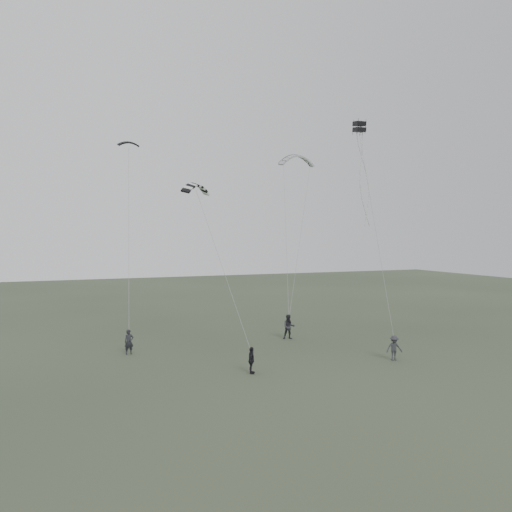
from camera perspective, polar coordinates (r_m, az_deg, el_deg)
name	(u,v)px	position (r m, az deg, el deg)	size (l,w,h in m)	color
ground	(274,361)	(33.20, 2.11, -11.95)	(140.00, 140.00, 0.00)	#333F2B
flyer_left	(129,342)	(36.00, -14.31, -9.50)	(0.63, 0.41, 1.71)	black
flyer_right	(289,327)	(40.01, 3.78, -8.08)	(0.95, 0.74, 1.95)	#27272D
flyer_center	(251,360)	(30.18, -0.53, -11.84)	(0.93, 0.39, 1.59)	black
flyer_far	(394,348)	(34.47, 15.52, -10.09)	(1.06, 0.61, 1.64)	#2E2F33
kite_dark_small	(129,142)	(40.81, -14.35, 12.47)	(1.61, 0.48, 0.52)	black
kite_pale_large	(297,156)	(49.17, 4.71, 11.33)	(3.60, 0.81, 1.51)	#A3A6A9
kite_striped	(196,185)	(36.72, -6.87, 8.09)	(2.62, 0.65, 1.07)	black
kite_box	(359,127)	(38.71, 11.73, 14.26)	(0.75, 0.75, 0.76)	black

